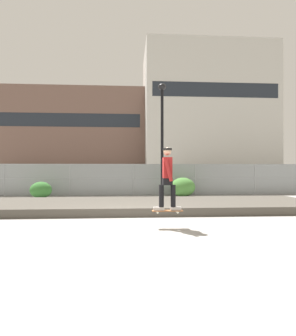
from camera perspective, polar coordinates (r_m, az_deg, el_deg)
ground_plane at (r=7.52m, az=-2.67°, el=-12.08°), size 120.00×120.00×0.00m
gravel_berm at (r=10.47m, az=-2.94°, el=-7.93°), size 14.19×3.67×0.29m
skateboard at (r=7.09m, az=4.13°, el=-9.09°), size 0.80×0.22×0.07m
skater at (r=7.01m, az=4.13°, el=-1.50°), size 0.72×0.58×1.65m
chain_fence at (r=15.71m, az=-3.16°, el=-2.47°), size 22.04×0.06×1.85m
street_lamp at (r=14.85m, az=3.02°, el=8.99°), size 0.44×0.44×6.24m
parked_car_near at (r=18.36m, az=-15.66°, el=-2.43°), size 4.43×2.01×1.66m
library_building at (r=59.83m, az=-15.55°, el=6.53°), size 30.35×15.83×17.16m
office_block at (r=54.52m, az=12.08°, el=11.00°), size 23.72×13.62×24.32m
shrub_left at (r=15.30m, az=-21.85°, el=-4.37°), size 1.13×0.92×0.87m
shrub_center at (r=15.18m, az=7.43°, el=-4.05°), size 1.38×1.13×1.07m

